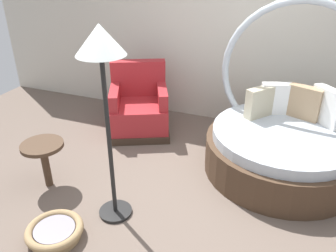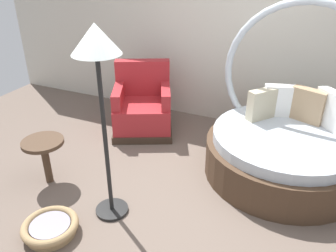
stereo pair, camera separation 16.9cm
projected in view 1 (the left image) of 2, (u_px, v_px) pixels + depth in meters
ground_plane at (189, 198)px, 3.57m from camera, size 8.00×8.00×0.02m
back_wall at (238, 29)px, 4.60m from camera, size 8.00×0.12×2.69m
round_daybed at (284, 139)px, 3.91m from camera, size 1.72×1.72×1.87m
red_armchair at (139, 108)px, 4.76m from camera, size 1.06×1.06×0.94m
pet_basket at (55, 232)px, 3.03m from camera, size 0.51×0.51×0.13m
side_table at (43, 152)px, 3.56m from camera, size 0.44×0.44×0.52m
floor_lamp at (102, 61)px, 2.65m from camera, size 0.40×0.40×1.82m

